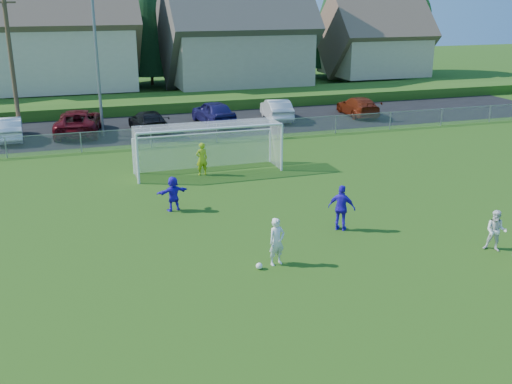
% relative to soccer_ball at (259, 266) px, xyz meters
% --- Properties ---
extents(ground, '(160.00, 160.00, 0.00)m').
position_rel_soccer_ball_xyz_m(ground, '(1.10, -4.26, -0.11)').
color(ground, '#193D0C').
rests_on(ground, ground).
extents(asphalt_lot, '(60.00, 60.00, 0.00)m').
position_rel_soccer_ball_xyz_m(asphalt_lot, '(1.10, 23.24, -0.10)').
color(asphalt_lot, black).
rests_on(asphalt_lot, ground).
extents(grass_embankment, '(70.00, 6.00, 0.80)m').
position_rel_soccer_ball_xyz_m(grass_embankment, '(1.10, 30.74, 0.29)').
color(grass_embankment, '#1E420F').
rests_on(grass_embankment, ground).
extents(soccer_ball, '(0.22, 0.22, 0.22)m').
position_rel_soccer_ball_xyz_m(soccer_ball, '(0.00, 0.00, 0.00)').
color(soccer_ball, white).
rests_on(soccer_ball, ground).
extents(player_white_a, '(0.68, 0.54, 1.64)m').
position_rel_soccer_ball_xyz_m(player_white_a, '(0.68, 0.18, 0.71)').
color(player_white_a, silver).
rests_on(player_white_a, ground).
extents(player_white_b, '(0.92, 0.91, 1.50)m').
position_rel_soccer_ball_xyz_m(player_white_b, '(8.39, -1.14, 0.64)').
color(player_white_b, silver).
rests_on(player_white_b, ground).
extents(player_blue_a, '(1.09, 1.00, 1.79)m').
position_rel_soccer_ball_xyz_m(player_blue_a, '(4.09, 2.34, 0.79)').
color(player_blue_a, '#2D16CE').
rests_on(player_blue_a, ground).
extents(player_blue_b, '(1.43, 0.71, 1.48)m').
position_rel_soccer_ball_xyz_m(player_blue_b, '(-1.64, 6.51, 0.63)').
color(player_blue_b, '#2D16CE').
rests_on(player_blue_b, ground).
extents(goalkeeper, '(0.65, 0.47, 1.66)m').
position_rel_soccer_ball_xyz_m(goalkeeper, '(0.68, 11.24, 0.72)').
color(goalkeeper, '#AAC617').
rests_on(goalkeeper, ground).
extents(car_b, '(1.77, 4.50, 1.46)m').
position_rel_soccer_ball_xyz_m(car_b, '(-9.00, 22.33, 0.62)').
color(car_b, silver).
rests_on(car_b, ground).
extents(car_c, '(3.39, 6.05, 1.60)m').
position_rel_soccer_ball_xyz_m(car_c, '(-4.82, 22.77, 0.69)').
color(car_c, '#52090F').
rests_on(car_c, ground).
extents(car_d, '(2.35, 4.89, 1.37)m').
position_rel_soccer_ball_xyz_m(car_d, '(-0.41, 22.12, 0.58)').
color(car_d, black).
rests_on(car_d, ground).
extents(car_e, '(2.51, 4.96, 1.62)m').
position_rel_soccer_ball_xyz_m(car_e, '(4.31, 23.31, 0.70)').
color(car_e, '#1A1751').
rests_on(car_e, ground).
extents(car_f, '(2.20, 4.77, 1.51)m').
position_rel_soccer_ball_xyz_m(car_f, '(8.95, 23.14, 0.65)').
color(car_f, silver).
rests_on(car_f, ground).
extents(car_g, '(2.34, 4.97, 1.40)m').
position_rel_soccer_ball_xyz_m(car_g, '(15.28, 22.75, 0.59)').
color(car_g, '#651E0B').
rests_on(car_g, ground).
extents(soccer_goal, '(7.42, 1.90, 2.50)m').
position_rel_soccer_ball_xyz_m(soccer_goal, '(1.10, 11.79, 1.52)').
color(soccer_goal, white).
rests_on(soccer_goal, ground).
extents(chainlink_fence, '(52.06, 0.06, 1.20)m').
position_rel_soccer_ball_xyz_m(chainlink_fence, '(1.10, 17.74, 0.52)').
color(chainlink_fence, gray).
rests_on(chainlink_fence, ground).
extents(streetlight, '(1.38, 0.18, 9.00)m').
position_rel_soccer_ball_xyz_m(streetlight, '(-3.34, 21.74, 4.73)').
color(streetlight, slate).
rests_on(streetlight, ground).
extents(utility_pole, '(1.60, 0.26, 10.00)m').
position_rel_soccer_ball_xyz_m(utility_pole, '(-8.40, 22.74, 5.04)').
color(utility_pole, '#473321').
rests_on(utility_pole, ground).
extents(houses_row, '(53.90, 11.45, 13.27)m').
position_rel_soccer_ball_xyz_m(houses_row, '(3.08, 38.20, 7.22)').
color(houses_row, tan).
rests_on(houses_row, ground).
extents(tree_row, '(65.98, 12.36, 13.80)m').
position_rel_soccer_ball_xyz_m(tree_row, '(2.15, 44.47, 6.80)').
color(tree_row, '#382616').
rests_on(tree_row, ground).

